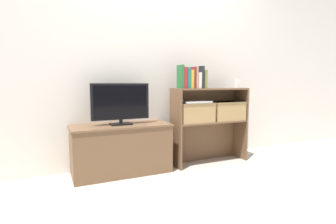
% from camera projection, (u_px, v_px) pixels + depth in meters
% --- Properties ---
extents(ground_plane, '(16.00, 16.00, 0.00)m').
position_uv_depth(ground_plane, '(173.00, 172.00, 2.81)').
color(ground_plane, '#BCB2A3').
extents(wall_back, '(10.00, 0.05, 2.40)m').
position_uv_depth(wall_back, '(157.00, 62.00, 3.10)').
color(wall_back, silver).
rests_on(wall_back, ground_plane).
extents(tv_stand, '(1.02, 0.44, 0.52)m').
position_uv_depth(tv_stand, '(121.00, 149.00, 2.76)').
color(tv_stand, brown).
rests_on(tv_stand, ground_plane).
extents(tv, '(0.61, 0.14, 0.43)m').
position_uv_depth(tv, '(121.00, 103.00, 2.71)').
color(tv, black).
rests_on(tv, tv_stand).
extents(bookshelf_lower_tier, '(0.93, 0.28, 0.51)m').
position_uv_depth(bookshelf_lower_tier, '(207.00, 136.00, 3.19)').
color(bookshelf_lower_tier, brown).
rests_on(bookshelf_lower_tier, ground_plane).
extents(bookshelf_upper_tier, '(0.93, 0.28, 0.39)m').
position_uv_depth(bookshelf_upper_tier, '(208.00, 99.00, 3.14)').
color(bookshelf_upper_tier, brown).
rests_on(bookshelf_upper_tier, bookshelf_lower_tier).
extents(book_forest, '(0.03, 0.12, 0.25)m').
position_uv_depth(book_forest, '(180.00, 77.00, 2.85)').
color(book_forest, '#286638').
rests_on(book_forest, bookshelf_upper_tier).
extents(book_crimson, '(0.04, 0.13, 0.23)m').
position_uv_depth(book_crimson, '(183.00, 78.00, 2.87)').
color(book_crimson, '#B22328').
rests_on(book_crimson, bookshelf_upper_tier).
extents(book_teal, '(0.03, 0.14, 0.23)m').
position_uv_depth(book_teal, '(186.00, 78.00, 2.88)').
color(book_teal, '#1E7075').
rests_on(book_teal, bookshelf_upper_tier).
extents(book_mustard, '(0.03, 0.15, 0.20)m').
position_uv_depth(book_mustard, '(190.00, 79.00, 2.90)').
color(book_mustard, gold).
rests_on(book_mustard, bookshelf_upper_tier).
extents(book_maroon, '(0.02, 0.14, 0.24)m').
position_uv_depth(book_maroon, '(192.00, 78.00, 2.91)').
color(book_maroon, maroon).
rests_on(book_maroon, bookshelf_upper_tier).
extents(book_tan, '(0.02, 0.13, 0.24)m').
position_uv_depth(book_tan, '(194.00, 78.00, 2.93)').
color(book_tan, tan).
rests_on(book_tan, bookshelf_upper_tier).
extents(book_ivory, '(0.03, 0.16, 0.17)m').
position_uv_depth(book_ivory, '(197.00, 80.00, 2.94)').
color(book_ivory, silver).
rests_on(book_ivory, bookshelf_upper_tier).
extents(book_charcoal, '(0.03, 0.14, 0.25)m').
position_uv_depth(book_charcoal, '(200.00, 77.00, 2.95)').
color(book_charcoal, '#232328').
rests_on(book_charcoal, bookshelf_upper_tier).
extents(book_olive, '(0.03, 0.14, 0.20)m').
position_uv_depth(book_olive, '(203.00, 79.00, 2.97)').
color(book_olive, olive).
rests_on(book_olive, bookshelf_upper_tier).
extents(baby_monitor, '(0.05, 0.03, 0.14)m').
position_uv_depth(baby_monitor, '(238.00, 83.00, 3.23)').
color(baby_monitor, white).
rests_on(baby_monitor, bookshelf_upper_tier).
extents(storage_basket_left, '(0.42, 0.25, 0.22)m').
position_uv_depth(storage_basket_left, '(195.00, 112.00, 3.00)').
color(storage_basket_left, tan).
rests_on(storage_basket_left, bookshelf_lower_tier).
extents(storage_basket_right, '(0.42, 0.25, 0.22)m').
position_uv_depth(storage_basket_right, '(226.00, 110.00, 3.18)').
color(storage_basket_right, tan).
rests_on(storage_basket_right, bookshelf_lower_tier).
extents(laptop, '(0.34, 0.23, 0.02)m').
position_uv_depth(laptop, '(195.00, 102.00, 2.98)').
color(laptop, white).
rests_on(laptop, storage_basket_left).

